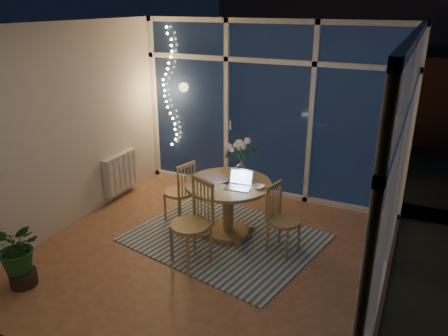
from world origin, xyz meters
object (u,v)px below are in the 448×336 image
(laptop, at_px, (238,180))
(flower_vase, at_px, (241,167))
(dining_table, at_px, (228,209))
(chair_left, at_px, (179,191))
(chair_right, at_px, (284,220))
(potted_plant, at_px, (19,254))
(chair_front, at_px, (190,223))

(laptop, relative_size, flower_vase, 1.43)
(dining_table, xyz_separation_m, laptop, (0.18, -0.10, 0.47))
(chair_left, distance_m, chair_right, 1.54)
(flower_vase, bearing_deg, potted_plant, -125.45)
(chair_left, relative_size, chair_right, 1.02)
(chair_right, xyz_separation_m, chair_front, (-0.88, -0.66, 0.07))
(potted_plant, bearing_deg, flower_vase, 54.55)
(potted_plant, bearing_deg, dining_table, 51.07)
(laptop, distance_m, potted_plant, 2.50)
(chair_right, distance_m, laptop, 0.71)
(chair_left, bearing_deg, flower_vase, 121.89)
(dining_table, height_order, flower_vase, flower_vase)
(chair_left, distance_m, flower_vase, 0.93)
(chair_right, height_order, potted_plant, chair_right)
(dining_table, relative_size, laptop, 3.57)
(chair_front, bearing_deg, flower_vase, 106.14)
(chair_left, relative_size, potted_plant, 1.15)
(chair_right, relative_size, chair_front, 0.85)
(chair_right, height_order, chair_front, chair_front)
(dining_table, bearing_deg, flower_vase, 82.30)
(dining_table, bearing_deg, chair_right, -7.08)
(chair_front, distance_m, laptop, 0.79)
(chair_front, height_order, flower_vase, chair_front)
(dining_table, distance_m, flower_vase, 0.57)
(chair_right, height_order, flower_vase, flower_vase)
(dining_table, xyz_separation_m, chair_left, (-0.76, 0.08, 0.07))
(chair_left, bearing_deg, potted_plant, -5.09)
(flower_vase, bearing_deg, chair_right, -29.52)
(chair_left, relative_size, flower_vase, 4.18)
(laptop, bearing_deg, potted_plant, -138.08)
(chair_front, relative_size, potted_plant, 1.33)
(chair_front, distance_m, potted_plant, 1.80)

